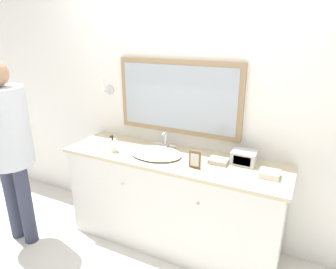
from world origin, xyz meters
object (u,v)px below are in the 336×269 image
picture_frame (195,160)px  appliance_box (244,158)px  sink_basin (156,153)px  person (7,137)px  soap_bottle (113,145)px

picture_frame → appliance_box: bearing=37.4°
appliance_box → sink_basin: bearing=-168.4°
picture_frame → person: person is taller
soap_bottle → person: 0.92m
sink_basin → appliance_box: sink_basin is taller
appliance_box → person: (-1.91, -0.72, 0.11)m
sink_basin → picture_frame: bearing=-14.0°
soap_bottle → appliance_box: (1.13, 0.26, -0.00)m
appliance_box → picture_frame: bearing=-142.6°
sink_basin → appliance_box: (0.74, 0.15, 0.04)m
sink_basin → appliance_box: 0.76m
soap_bottle → sink_basin: bearing=14.9°
person → soap_bottle: bearing=31.0°
soap_bottle → person: bearing=-149.0°
soap_bottle → appliance_box: bearing=12.8°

